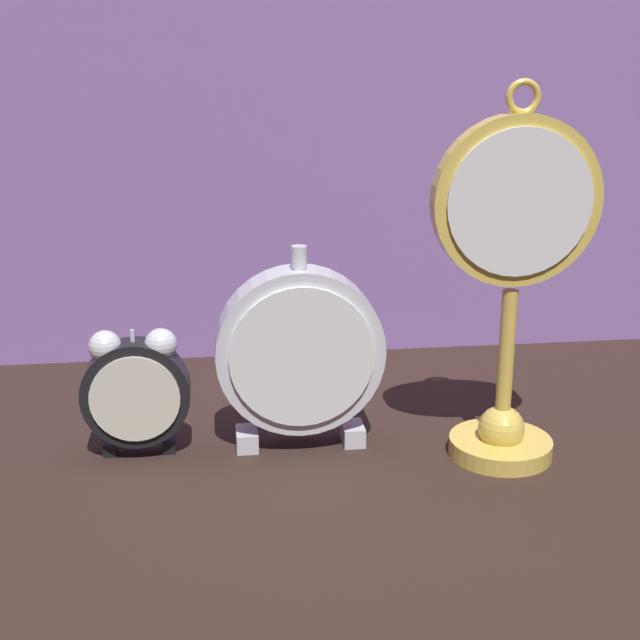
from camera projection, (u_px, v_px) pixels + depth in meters
ground_plane at (331, 475)px, 0.78m from camera, size 4.00×4.00×0.00m
fabric_backdrop_drape at (292, 12)px, 0.97m from camera, size 1.34×0.01×0.78m
pocket_watch_on_stand at (511, 286)px, 0.77m from camera, size 0.15×0.09×0.33m
alarm_clock_twin_bell at (136, 387)px, 0.80m from camera, size 0.10×0.03×0.12m
mantel_clock_silver at (300, 352)px, 0.81m from camera, size 0.15×0.04×0.19m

